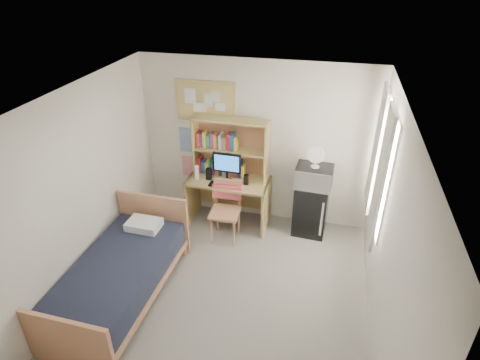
% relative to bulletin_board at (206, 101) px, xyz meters
% --- Properties ---
extents(floor, '(3.60, 4.20, 0.02)m').
position_rel_bulletin_board_xyz_m(floor, '(0.78, -2.08, -1.93)').
color(floor, gray).
rests_on(floor, ground).
extents(ceiling, '(3.60, 4.20, 0.02)m').
position_rel_bulletin_board_xyz_m(ceiling, '(0.78, -2.08, 0.68)').
color(ceiling, white).
rests_on(ceiling, wall_back).
extents(wall_back, '(3.60, 0.04, 2.60)m').
position_rel_bulletin_board_xyz_m(wall_back, '(0.78, 0.02, -0.62)').
color(wall_back, white).
rests_on(wall_back, floor).
extents(wall_left, '(0.04, 4.20, 2.60)m').
position_rel_bulletin_board_xyz_m(wall_left, '(-1.02, -2.08, -0.62)').
color(wall_left, white).
rests_on(wall_left, floor).
extents(wall_right, '(0.04, 4.20, 2.60)m').
position_rel_bulletin_board_xyz_m(wall_right, '(2.58, -2.08, -0.62)').
color(wall_right, white).
rests_on(wall_right, floor).
extents(window_unit, '(0.10, 1.40, 1.70)m').
position_rel_bulletin_board_xyz_m(window_unit, '(2.53, -0.88, -0.32)').
color(window_unit, white).
rests_on(window_unit, wall_right).
extents(curtain_left, '(0.04, 0.55, 1.70)m').
position_rel_bulletin_board_xyz_m(curtain_left, '(2.50, -1.28, -0.32)').
color(curtain_left, silver).
rests_on(curtain_left, wall_right).
extents(curtain_right, '(0.04, 0.55, 1.70)m').
position_rel_bulletin_board_xyz_m(curtain_right, '(2.50, -0.48, -0.32)').
color(curtain_right, silver).
rests_on(curtain_right, wall_right).
extents(bulletin_board, '(0.94, 0.03, 0.64)m').
position_rel_bulletin_board_xyz_m(bulletin_board, '(0.00, 0.00, 0.00)').
color(bulletin_board, tan).
rests_on(bulletin_board, wall_back).
extents(poster_wave, '(0.30, 0.01, 0.42)m').
position_rel_bulletin_board_xyz_m(poster_wave, '(-0.32, 0.01, -0.67)').
color(poster_wave, '#295AA5').
rests_on(poster_wave, wall_back).
extents(poster_japan, '(0.28, 0.01, 0.36)m').
position_rel_bulletin_board_xyz_m(poster_japan, '(-0.32, 0.01, -1.14)').
color(poster_japan, '#D82648').
rests_on(poster_japan, wall_back).
extents(desk, '(1.29, 0.67, 0.79)m').
position_rel_bulletin_board_xyz_m(desk, '(0.42, -0.32, -1.52)').
color(desk, tan).
rests_on(desk, floor).
extents(desk_chair, '(0.49, 0.49, 0.95)m').
position_rel_bulletin_board_xyz_m(desk_chair, '(0.48, -0.75, -1.44)').
color(desk_chair, tan).
rests_on(desk_chair, floor).
extents(mini_fridge, '(0.53, 0.53, 0.84)m').
position_rel_bulletin_board_xyz_m(mini_fridge, '(1.73, -0.25, -1.50)').
color(mini_fridge, black).
rests_on(mini_fridge, floor).
extents(bed, '(1.07, 2.06, 0.56)m').
position_rel_bulletin_board_xyz_m(bed, '(-0.49, -2.25, -1.64)').
color(bed, black).
rests_on(bed, floor).
extents(hutch, '(1.17, 0.33, 0.95)m').
position_rel_bulletin_board_xyz_m(hutch, '(0.43, -0.17, -0.65)').
color(hutch, tan).
rests_on(hutch, desk).
extents(monitor, '(0.44, 0.05, 0.47)m').
position_rel_bulletin_board_xyz_m(monitor, '(0.42, -0.38, -0.89)').
color(monitor, black).
rests_on(monitor, desk).
extents(keyboard, '(0.48, 0.17, 0.02)m').
position_rel_bulletin_board_xyz_m(keyboard, '(0.42, -0.52, -1.11)').
color(keyboard, black).
rests_on(keyboard, desk).
extents(speaker_left, '(0.08, 0.08, 0.18)m').
position_rel_bulletin_board_xyz_m(speaker_left, '(0.12, -0.37, -1.03)').
color(speaker_left, black).
rests_on(speaker_left, desk).
extents(speaker_right, '(0.07, 0.07, 0.16)m').
position_rel_bulletin_board_xyz_m(speaker_right, '(0.72, -0.39, -1.04)').
color(speaker_right, black).
rests_on(speaker_right, desk).
extents(water_bottle, '(0.07, 0.07, 0.23)m').
position_rel_bulletin_board_xyz_m(water_bottle, '(-0.06, -0.41, -1.01)').
color(water_bottle, white).
rests_on(water_bottle, desk).
extents(hoodie, '(0.46, 0.15, 0.22)m').
position_rel_bulletin_board_xyz_m(hoodie, '(0.47, -0.55, -1.18)').
color(hoodie, '#E45659').
rests_on(hoodie, desk_chair).
extents(microwave, '(0.56, 0.44, 0.31)m').
position_rel_bulletin_board_xyz_m(microwave, '(1.72, -0.27, -0.92)').
color(microwave, silver).
rests_on(microwave, mini_fridge).
extents(desk_fan, '(0.26, 0.26, 0.31)m').
position_rel_bulletin_board_xyz_m(desk_fan, '(1.72, -0.27, -0.62)').
color(desk_fan, white).
rests_on(desk_fan, microwave).
extents(pillow, '(0.46, 0.33, 0.11)m').
position_rel_bulletin_board_xyz_m(pillow, '(-0.47, -1.50, -1.31)').
color(pillow, white).
rests_on(pillow, bed).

